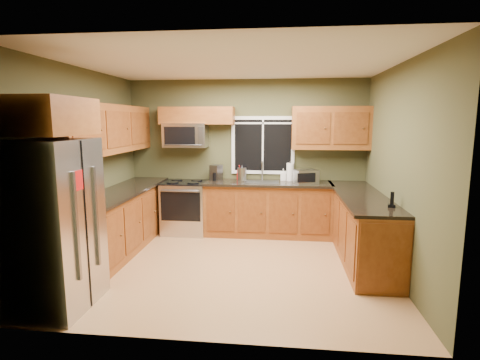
% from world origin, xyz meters
% --- Properties ---
extents(floor, '(4.20, 4.20, 0.00)m').
position_xyz_m(floor, '(0.00, 0.00, 0.00)').
color(floor, '#B17D4D').
rests_on(floor, ground).
extents(ceiling, '(4.20, 4.20, 0.00)m').
position_xyz_m(ceiling, '(0.00, 0.00, 2.70)').
color(ceiling, white).
rests_on(ceiling, back_wall).
extents(back_wall, '(4.20, 0.00, 4.20)m').
position_xyz_m(back_wall, '(0.00, 1.80, 1.35)').
color(back_wall, '#444427').
rests_on(back_wall, ground).
extents(front_wall, '(4.20, 0.00, 4.20)m').
position_xyz_m(front_wall, '(0.00, -1.80, 1.35)').
color(front_wall, '#444427').
rests_on(front_wall, ground).
extents(left_wall, '(0.00, 3.60, 3.60)m').
position_xyz_m(left_wall, '(-2.10, 0.00, 1.35)').
color(left_wall, '#444427').
rests_on(left_wall, ground).
extents(right_wall, '(0.00, 3.60, 3.60)m').
position_xyz_m(right_wall, '(2.10, 0.00, 1.35)').
color(right_wall, '#444427').
rests_on(right_wall, ground).
extents(window, '(1.12, 0.03, 1.02)m').
position_xyz_m(window, '(0.30, 1.78, 1.55)').
color(window, white).
rests_on(window, back_wall).
extents(base_cabinets_left, '(0.60, 2.65, 0.90)m').
position_xyz_m(base_cabinets_left, '(-1.80, 0.48, 0.45)').
color(base_cabinets_left, brown).
rests_on(base_cabinets_left, ground).
extents(countertop_left, '(0.65, 2.65, 0.04)m').
position_xyz_m(countertop_left, '(-1.78, 0.48, 0.92)').
color(countertop_left, black).
rests_on(countertop_left, base_cabinets_left).
extents(base_cabinets_back, '(2.17, 0.60, 0.90)m').
position_xyz_m(base_cabinets_back, '(0.42, 1.50, 0.45)').
color(base_cabinets_back, brown).
rests_on(base_cabinets_back, ground).
extents(countertop_back, '(2.17, 0.65, 0.04)m').
position_xyz_m(countertop_back, '(0.42, 1.48, 0.92)').
color(countertop_back, black).
rests_on(countertop_back, base_cabinets_back).
extents(base_cabinets_peninsula, '(0.60, 2.52, 0.90)m').
position_xyz_m(base_cabinets_peninsula, '(1.80, 0.54, 0.45)').
color(base_cabinets_peninsula, brown).
rests_on(base_cabinets_peninsula, ground).
extents(countertop_peninsula, '(0.65, 2.50, 0.04)m').
position_xyz_m(countertop_peninsula, '(1.78, 0.55, 0.92)').
color(countertop_peninsula, black).
rests_on(countertop_peninsula, base_cabinets_peninsula).
extents(upper_cabinets_left, '(0.33, 2.65, 0.72)m').
position_xyz_m(upper_cabinets_left, '(-1.94, 0.48, 1.86)').
color(upper_cabinets_left, brown).
rests_on(upper_cabinets_left, left_wall).
extents(upper_cabinets_back_left, '(1.30, 0.33, 0.30)m').
position_xyz_m(upper_cabinets_back_left, '(-0.85, 1.64, 2.07)').
color(upper_cabinets_back_left, brown).
rests_on(upper_cabinets_back_left, back_wall).
extents(upper_cabinets_back_right, '(1.30, 0.33, 0.72)m').
position_xyz_m(upper_cabinets_back_right, '(1.45, 1.64, 1.86)').
color(upper_cabinets_back_right, brown).
rests_on(upper_cabinets_back_right, back_wall).
extents(upper_cabinet_over_fridge, '(0.72, 0.90, 0.38)m').
position_xyz_m(upper_cabinet_over_fridge, '(-1.74, -1.30, 2.03)').
color(upper_cabinet_over_fridge, brown).
rests_on(upper_cabinet_over_fridge, left_wall).
extents(refrigerator, '(0.74, 0.90, 1.80)m').
position_xyz_m(refrigerator, '(-1.74, -1.30, 0.90)').
color(refrigerator, '#B7B7BC').
rests_on(refrigerator, ground).
extents(range, '(0.76, 0.69, 0.94)m').
position_xyz_m(range, '(-1.05, 1.47, 0.47)').
color(range, '#B7B7BC').
rests_on(range, ground).
extents(microwave, '(0.76, 0.41, 0.42)m').
position_xyz_m(microwave, '(-1.05, 1.61, 1.73)').
color(microwave, '#B7B7BC').
rests_on(microwave, back_wall).
extents(sink, '(0.60, 0.42, 0.36)m').
position_xyz_m(sink, '(0.30, 1.49, 0.95)').
color(sink, slate).
rests_on(sink, countertop_back).
extents(toaster_oven, '(0.44, 0.39, 0.23)m').
position_xyz_m(toaster_oven, '(1.05, 1.43, 1.06)').
color(toaster_oven, '#B7B7BC').
rests_on(toaster_oven, countertop_back).
extents(coffee_maker, '(0.23, 0.26, 0.27)m').
position_xyz_m(coffee_maker, '(-0.52, 1.60, 1.07)').
color(coffee_maker, slate).
rests_on(coffee_maker, countertop_back).
extents(kettle, '(0.18, 0.18, 0.28)m').
position_xyz_m(kettle, '(-0.05, 1.60, 1.07)').
color(kettle, '#B7B7BC').
rests_on(kettle, countertop_back).
extents(paper_towel_roll, '(0.14, 0.14, 0.34)m').
position_xyz_m(paper_towel_roll, '(0.79, 1.68, 1.10)').
color(paper_towel_roll, white).
rests_on(paper_towel_roll, countertop_back).
extents(soap_bottle_a, '(0.12, 0.12, 0.26)m').
position_xyz_m(soap_bottle_a, '(-0.10, 1.63, 1.07)').
color(soap_bottle_a, red).
rests_on(soap_bottle_a, countertop_back).
extents(soap_bottle_b, '(0.10, 0.10, 0.21)m').
position_xyz_m(soap_bottle_b, '(0.67, 1.70, 1.04)').
color(soap_bottle_b, white).
rests_on(soap_bottle_b, countertop_back).
extents(cordless_phone, '(0.11, 0.11, 0.19)m').
position_xyz_m(cordless_phone, '(1.98, -0.23, 1.00)').
color(cordless_phone, black).
rests_on(cordless_phone, countertop_peninsula).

